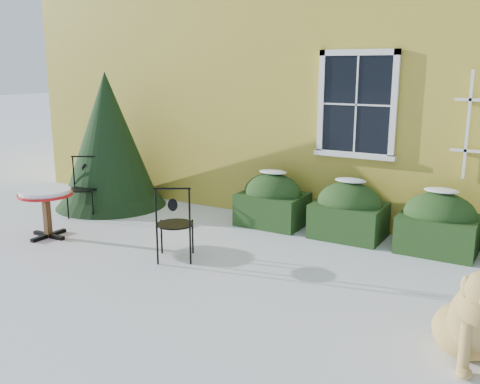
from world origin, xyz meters
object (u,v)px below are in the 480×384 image
Objects in this scene: evergreen_shrub at (109,153)px; dog at (473,322)px; patio_chair_far at (84,186)px; bistro_table at (46,198)px; patio_chair_near at (175,223)px.

dog is at bearing -20.28° from evergreen_shrub.
bistro_table is at bearing -98.62° from patio_chair_far.
bistro_table is 0.78× the size of patio_chair_near.
patio_chair_near reaches higher than dog.
bistro_table is 0.77× the size of dog.
patio_chair_far is (0.08, -0.74, -0.48)m from evergreen_shrub.
patio_chair_far is 6.73m from dog.
evergreen_shrub reaches higher than patio_chair_far.
patio_chair_far reaches higher than dog.
dog is at bearing -44.52° from patio_chair_far.
bistro_table is 0.79× the size of patio_chair_far.
patio_chair_near is at bearing -31.45° from evergreen_shrub.
patio_chair_far is at bearing 111.28° from bistro_table.
evergreen_shrub reaches higher than patio_chair_near.
evergreen_shrub is at bearing 105.72° from bistro_table.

